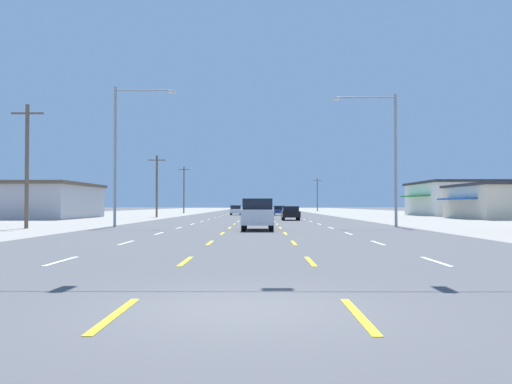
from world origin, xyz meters
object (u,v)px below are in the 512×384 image
suv_center_turn_nearest (258,214)px  sedan_inner_right_near (290,213)px  sedan_inner_right_mid (279,210)px  streetlight_right_row_0 (389,149)px  hatchback_inner_left_midfar (236,210)px  streetlight_left_row_0 (121,145)px  sedan_center_turn_far (258,209)px

suv_center_turn_nearest → sedan_inner_right_near: 22.93m
sedan_inner_right_mid → streetlight_right_row_0: 46.37m
hatchback_inner_left_midfar → streetlight_left_row_0: bearing=-97.5°
hatchback_inner_left_midfar → streetlight_left_row_0: 48.22m
streetlight_left_row_0 → streetlight_right_row_0: (19.34, 0.00, -0.26)m
suv_center_turn_nearest → hatchback_inner_left_midfar: bearing=94.0°
streetlight_left_row_0 → sedan_inner_right_near: bearing=53.3°
sedan_center_turn_far → suv_center_turn_nearest: bearing=-89.9°
suv_center_turn_nearest → streetlight_left_row_0: streetlight_left_row_0 is taller
suv_center_turn_nearest → streetlight_left_row_0: bearing=153.5°
suv_center_turn_nearest → sedan_inner_right_near: (3.35, 22.68, -0.27)m
sedan_inner_right_near → sedan_center_turn_far: (-3.48, 44.14, 0.00)m
sedan_inner_right_mid → sedan_inner_right_near: bearing=-89.6°
suv_center_turn_nearest → streetlight_left_row_0: 12.08m
streetlight_left_row_0 → streetlight_right_row_0: 19.34m
hatchback_inner_left_midfar → streetlight_right_row_0: streetlight_right_row_0 is taller
sedan_inner_right_mid → sedan_center_turn_far: size_ratio=1.00×
suv_center_turn_nearest → streetlight_right_row_0: size_ratio=0.51×
sedan_center_turn_far → sedan_inner_right_mid: bearing=-78.6°
sedan_inner_right_near → streetlight_right_row_0: size_ratio=0.47×
sedan_inner_right_mid → sedan_center_turn_far: 16.54m
suv_center_turn_nearest → sedan_inner_right_mid: suv_center_turn_nearest is taller
streetlight_right_row_0 → sedan_center_turn_far: bearing=98.8°
sedan_inner_right_near → streetlight_right_row_0: streetlight_right_row_0 is taller
streetlight_right_row_0 → streetlight_left_row_0: bearing=180.0°
suv_center_turn_nearest → hatchback_inner_left_midfar: 52.61m
suv_center_turn_nearest → sedan_inner_right_mid: size_ratio=1.09×
sedan_inner_right_mid → streetlight_left_row_0: (-13.03, -45.68, 5.15)m
sedan_center_turn_far → streetlight_left_row_0: size_ratio=0.44×
streetlight_right_row_0 → hatchback_inner_left_midfar: bearing=105.4°
sedan_center_turn_far → streetlight_right_row_0: (9.58, -61.89, 4.89)m
streetlight_right_row_0 → suv_center_turn_nearest: bearing=-152.4°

